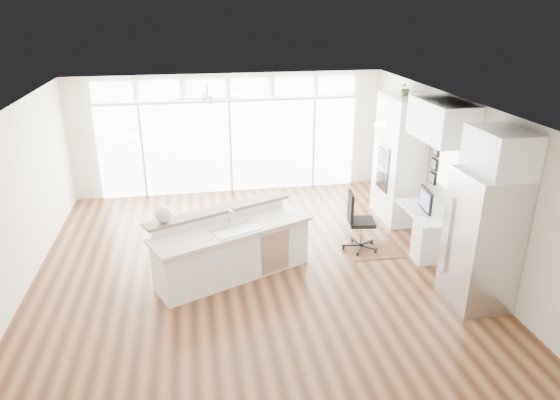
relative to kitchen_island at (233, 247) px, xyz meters
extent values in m
cube|color=#432514|center=(0.31, -0.01, -0.53)|extent=(7.00, 8.00, 0.02)
cube|color=white|center=(0.31, -0.01, 2.18)|extent=(7.00, 8.00, 0.02)
cube|color=beige|center=(0.31, 3.99, 0.83)|extent=(7.00, 0.04, 2.70)
cube|color=beige|center=(0.31, -4.01, 0.83)|extent=(7.00, 0.04, 2.70)
cube|color=beige|center=(-3.19, -0.01, 0.83)|extent=(0.04, 8.00, 2.70)
cube|color=beige|center=(3.81, -0.01, 0.83)|extent=(0.04, 8.00, 2.70)
cube|color=white|center=(0.31, 3.93, 0.53)|extent=(5.80, 0.06, 2.08)
cube|color=white|center=(0.31, 3.93, 1.86)|extent=(5.90, 0.06, 0.40)
cube|color=white|center=(3.77, 0.29, 1.03)|extent=(0.04, 0.85, 0.85)
cube|color=silver|center=(-0.19, 2.79, 1.96)|extent=(1.16, 1.16, 0.32)
cube|color=white|center=(0.31, 0.19, 2.16)|extent=(3.40, 3.00, 0.02)
cube|color=white|center=(3.48, 1.79, 0.73)|extent=(0.64, 1.20, 2.50)
cube|color=white|center=(3.44, 0.29, -0.14)|extent=(0.72, 1.30, 0.76)
cube|color=white|center=(3.48, 0.29, 1.83)|extent=(0.64, 1.30, 0.64)
cube|color=silver|center=(3.42, -1.36, 0.48)|extent=(0.76, 0.90, 2.00)
cube|color=white|center=(3.48, -1.36, 1.78)|extent=(0.64, 0.90, 0.60)
cube|color=black|center=(3.77, 0.91, 0.88)|extent=(0.06, 0.22, 0.80)
cube|color=white|center=(0.00, 0.00, 0.00)|extent=(2.78, 1.95, 1.04)
cube|color=#351F11|center=(2.52, 0.42, -0.51)|extent=(0.93, 0.68, 0.01)
cube|color=black|center=(2.32, 0.54, 0.02)|extent=(0.63, 0.59, 1.07)
sphere|color=silver|center=(-1.03, -0.02, 0.65)|extent=(0.33, 0.33, 0.26)
cube|color=black|center=(3.36, 0.29, 0.46)|extent=(0.13, 0.52, 0.43)
cube|color=silver|center=(3.19, 0.29, 0.25)|extent=(0.15, 0.35, 0.02)
imported|color=#3C632A|center=(3.48, 1.79, 2.09)|extent=(0.29, 0.31, 0.21)
camera|label=1|loc=(-0.52, -7.11, 3.62)|focal=32.00mm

